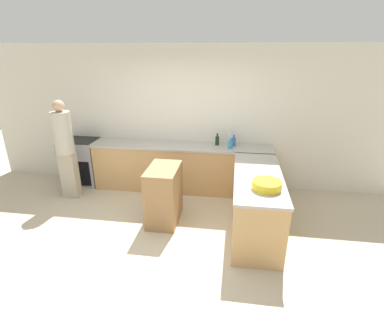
{
  "coord_description": "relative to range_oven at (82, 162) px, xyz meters",
  "views": [
    {
      "loc": [
        0.99,
        -3.58,
        2.61
      ],
      "look_at": [
        0.39,
        0.5,
        0.95
      ],
      "focal_mm": 28.0,
      "sensor_mm": 36.0,
      "label": 1
    }
  ],
  "objects": [
    {
      "name": "counter_peninsula",
      "position": [
        3.43,
        -1.24,
        -0.0
      ],
      "size": [
        0.69,
        1.93,
        0.91
      ],
      "color": "tan",
      "rests_on": "ground_plane"
    },
    {
      "name": "island_table",
      "position": [
        2.0,
        -1.19,
        -0.0
      ],
      "size": [
        0.46,
        0.78,
        0.91
      ],
      "color": "#997047",
      "rests_on": "ground_plane"
    },
    {
      "name": "water_bottle_blue",
      "position": [
        3.05,
        0.1,
        0.53
      ],
      "size": [
        0.08,
        0.08,
        0.21
      ],
      "color": "#386BB7",
      "rests_on": "counter_back"
    },
    {
      "name": "mixing_bowl",
      "position": [
        3.5,
        -1.71,
        0.5
      ],
      "size": [
        0.38,
        0.38,
        0.11
      ],
      "color": "yellow",
      "rests_on": "counter_peninsula"
    },
    {
      "name": "vinegar_bottle_clear",
      "position": [
        2.96,
        0.11,
        0.57
      ],
      "size": [
        0.06,
        0.06,
        0.31
      ],
      "color": "silver",
      "rests_on": "counter_back"
    },
    {
      "name": "wall_back",
      "position": [
        2.07,
        0.32,
        0.89
      ],
      "size": [
        8.0,
        0.06,
        2.7
      ],
      "color": "silver",
      "rests_on": "ground_plane"
    },
    {
      "name": "person_by_range",
      "position": [
        0.09,
        -0.64,
        0.53
      ],
      "size": [
        0.32,
        0.32,
        1.8
      ],
      "color": "#ADA38E",
      "rests_on": "ground_plane"
    },
    {
      "name": "range_oven",
      "position": [
        0.0,
        0.0,
        0.0
      ],
      "size": [
        0.72,
        0.59,
        0.92
      ],
      "color": "#99999E",
      "rests_on": "ground_plane"
    },
    {
      "name": "dish_soap_bottle",
      "position": [
        2.99,
        -0.07,
        0.52
      ],
      "size": [
        0.08,
        0.08,
        0.19
      ],
      "color": "#338CBF",
      "rests_on": "counter_back"
    },
    {
      "name": "ground_plane",
      "position": [
        2.07,
        -1.74,
        -0.46
      ],
      "size": [
        14.0,
        14.0,
        0.0
      ],
      "primitive_type": "plane",
      "color": "beige"
    },
    {
      "name": "wine_bottle_dark",
      "position": [
        2.74,
        0.1,
        0.54
      ],
      "size": [
        0.07,
        0.07,
        0.22
      ],
      "color": "black",
      "rests_on": "counter_back"
    },
    {
      "name": "counter_back",
      "position": [
        2.07,
        0.0,
        -0.0
      ],
      "size": [
        3.41,
        0.62,
        0.91
      ],
      "color": "tan",
      "rests_on": "ground_plane"
    }
  ]
}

